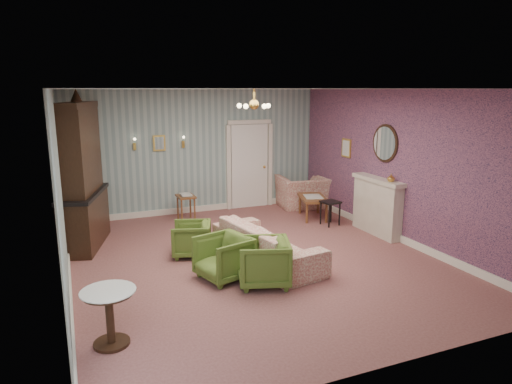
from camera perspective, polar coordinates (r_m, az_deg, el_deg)
name	(u,v)px	position (r m, az deg, el deg)	size (l,w,h in m)	color
floor	(254,259)	(8.13, -0.22, -8.27)	(7.00, 7.00, 0.00)	#915954
ceiling	(254,89)	(7.60, -0.24, 12.61)	(7.00, 7.00, 0.00)	white
wall_back	(198,152)	(11.02, -7.21, 4.93)	(6.00, 6.00, 0.00)	gray
wall_front	(388,238)	(4.79, 16.03, -5.49)	(6.00, 6.00, 0.00)	gray
wall_left	(61,192)	(7.18, -22.96, -0.05)	(7.00, 7.00, 0.00)	gray
wall_right	(398,166)	(9.29, 17.17, 3.06)	(7.00, 7.00, 0.00)	gray
wall_right_floral	(398,166)	(9.28, 17.10, 3.05)	(7.00, 7.00, 0.00)	#B95C6F
door	(249,164)	(11.44, -0.81, 3.44)	(1.12, 0.12, 2.16)	white
olive_chair_a	(264,260)	(7.02, 0.94, -8.37)	(0.75, 0.70, 0.77)	#4E6925
olive_chair_b	(224,256)	(7.23, -4.01, -7.83)	(0.73, 0.69, 0.75)	#4E6925
olive_chair_c	(191,237)	(8.28, -7.97, -5.56)	(0.65, 0.61, 0.67)	#4E6925
sofa_chintz	(267,237)	(7.87, 1.36, -5.52)	(2.31, 0.67, 0.90)	#A44442
wingback_chair	(303,187)	(11.58, 5.85, 0.67)	(1.19, 0.77, 1.04)	#A44442
dresser	(81,172)	(9.04, -20.77, 2.36)	(0.59, 1.70, 2.84)	black
fireplace	(377,206)	(9.68, 14.70, -1.69)	(0.30, 1.40, 1.16)	beige
mantel_vase	(391,178)	(9.22, 16.32, 1.68)	(0.15, 0.15, 0.15)	gold
oval_mirror	(385,143)	(9.52, 15.61, 5.81)	(0.04, 0.76, 0.84)	white
framed_print	(346,148)	(10.64, 11.09, 5.34)	(0.04, 0.34, 0.42)	gold
coffee_table	(313,207)	(10.67, 7.02, -1.87)	(0.55, 0.98, 0.50)	brown
side_table_black	(330,213)	(10.14, 9.13, -2.60)	(0.36, 0.36, 0.54)	black
pedestal_table	(110,318)	(5.73, -17.58, -14.55)	(0.62, 0.62, 0.68)	black
nesting_table	(186,207)	(10.49, -8.62, -1.82)	(0.38, 0.48, 0.63)	brown
gilt_mirror_back	(159,143)	(10.74, -11.84, 5.92)	(0.28, 0.06, 0.36)	gold
sconce_left	(135,144)	(10.64, -14.74, 5.71)	(0.16, 0.12, 0.30)	gold
sconce_right	(183,142)	(10.84, -8.95, 6.09)	(0.16, 0.12, 0.30)	gold
chandelier	(254,106)	(7.61, -0.24, 10.58)	(0.56, 0.56, 0.36)	gold
burgundy_cushion	(304,190)	(11.43, 5.99, 0.31)	(0.38, 0.10, 0.38)	maroon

